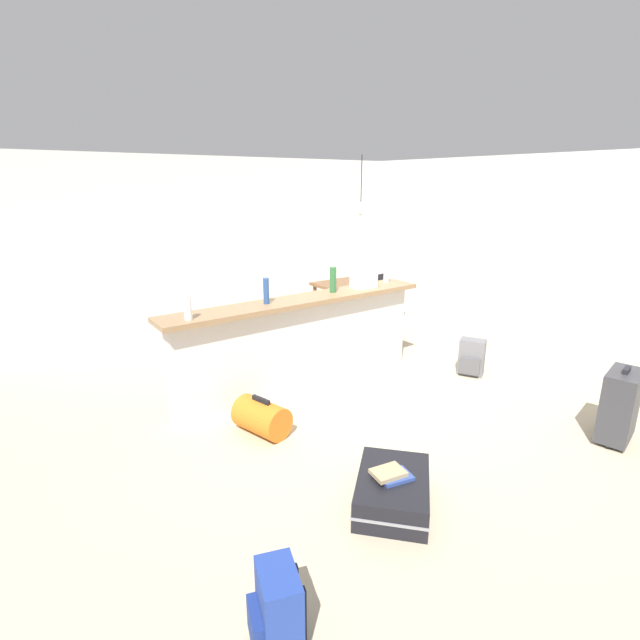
% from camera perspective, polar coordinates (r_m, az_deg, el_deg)
% --- Properties ---
extents(ground_plane, '(13.00, 13.00, 0.05)m').
position_cam_1_polar(ground_plane, '(5.10, 4.43, -8.92)').
color(ground_plane, '#BCAD8E').
extents(wall_back, '(6.60, 0.10, 2.50)m').
position_cam_1_polar(wall_back, '(7.26, -11.18, 8.96)').
color(wall_back, silver).
rests_on(wall_back, ground_plane).
extents(wall_right, '(0.10, 6.00, 2.50)m').
position_cam_1_polar(wall_right, '(7.20, 22.15, 8.01)').
color(wall_right, silver).
rests_on(wall_right, ground_plane).
extents(partition_half_wall, '(2.80, 0.20, 0.96)m').
position_cam_1_polar(partition_half_wall, '(4.96, -2.24, -3.30)').
color(partition_half_wall, silver).
rests_on(partition_half_wall, ground_plane).
extents(bar_countertop, '(2.96, 0.40, 0.05)m').
position_cam_1_polar(bar_countertop, '(4.82, -2.31, 2.36)').
color(bar_countertop, '#93704C').
rests_on(bar_countertop, partition_half_wall).
extents(bottle_white, '(0.07, 0.07, 0.21)m').
position_cam_1_polar(bottle_white, '(4.19, -15.72, 1.41)').
color(bottle_white, silver).
rests_on(bottle_white, bar_countertop).
extents(bottle_blue, '(0.06, 0.06, 0.25)m').
position_cam_1_polar(bottle_blue, '(4.59, -6.53, 3.52)').
color(bottle_blue, '#284C89').
rests_on(bottle_blue, bar_countertop).
extents(bottle_green, '(0.07, 0.07, 0.27)m').
position_cam_1_polar(bottle_green, '(5.05, 1.54, 4.90)').
color(bottle_green, '#2D6B38').
rests_on(bottle_green, bar_countertop).
extents(bottle_clear, '(0.07, 0.07, 0.23)m').
position_cam_1_polar(bottle_clear, '(5.63, 8.04, 5.73)').
color(bottle_clear, silver).
rests_on(bottle_clear, bar_countertop).
extents(grocery_bag, '(0.26, 0.18, 0.22)m').
position_cam_1_polar(grocery_bag, '(5.28, 5.31, 5.06)').
color(grocery_bag, silver).
rests_on(grocery_bag, bar_countertop).
extents(dining_table, '(1.10, 0.80, 0.74)m').
position_cam_1_polar(dining_table, '(6.92, 4.32, 3.79)').
color(dining_table, brown).
rests_on(dining_table, ground_plane).
extents(dining_chair_near_partition, '(0.46, 0.46, 0.93)m').
position_cam_1_polar(dining_chair_near_partition, '(6.49, 7.20, 1.66)').
color(dining_chair_near_partition, black).
rests_on(dining_chair_near_partition, ground_plane).
extents(pendant_lamp, '(0.34, 0.34, 0.80)m').
position_cam_1_polar(pendant_lamp, '(6.70, 4.95, 13.44)').
color(pendant_lamp, black).
extents(suitcase_flat_black, '(0.84, 0.83, 0.22)m').
position_cam_1_polar(suitcase_flat_black, '(3.49, 8.78, -19.68)').
color(suitcase_flat_black, black).
rests_on(suitcase_flat_black, ground_plane).
extents(duffel_bag_orange, '(0.41, 0.54, 0.34)m').
position_cam_1_polar(duffel_bag_orange, '(4.28, -7.06, -11.60)').
color(duffel_bag_orange, orange).
rests_on(duffel_bag_orange, ground_plane).
extents(backpack_grey, '(0.32, 0.33, 0.42)m').
position_cam_1_polar(backpack_grey, '(5.72, 17.85, -4.37)').
color(backpack_grey, slate).
rests_on(backpack_grey, ground_plane).
extents(suitcase_upright_charcoal, '(0.48, 0.33, 0.67)m').
position_cam_1_polar(suitcase_upright_charcoal, '(4.80, 32.50, -8.67)').
color(suitcase_upright_charcoal, '#38383D').
rests_on(suitcase_upright_charcoal, ground_plane).
extents(backpack_blue, '(0.30, 0.32, 0.42)m').
position_cam_1_polar(backpack_blue, '(2.63, -5.19, -31.59)').
color(backpack_blue, '#233D93').
rests_on(backpack_blue, ground_plane).
extents(book_stack, '(0.28, 0.23, 0.06)m').
position_cam_1_polar(book_stack, '(3.39, 8.61, -17.98)').
color(book_stack, '#334C99').
rests_on(book_stack, suitcase_flat_black).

